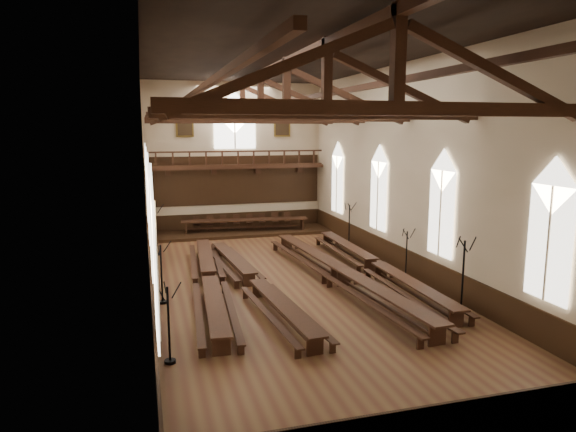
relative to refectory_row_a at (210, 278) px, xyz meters
name	(u,v)px	position (x,y,z in m)	size (l,w,h in m)	color
ground	(287,283)	(3.49, 0.08, -0.53)	(26.00, 26.00, 0.00)	brown
room_walls	(287,139)	(3.49, 0.08, 5.93)	(26.00, 26.00, 26.00)	beige
wainscot_band	(287,270)	(3.49, 0.08, 0.07)	(12.00, 26.00, 1.20)	black
side_windows	(287,201)	(3.49, 0.08, 3.22)	(11.85, 19.80, 4.50)	white
end_window	(235,124)	(3.49, 12.98, 6.70)	(2.80, 0.12, 3.80)	white
minstrels_gallery	(236,174)	(3.49, 12.74, 3.38)	(11.80, 1.24, 3.70)	#3E1D13
portraits	(235,126)	(3.49, 12.98, 6.57)	(7.75, 0.09, 1.45)	brown
roof_trusses	(287,98)	(3.49, 0.08, 7.69)	(11.70, 25.70, 2.80)	#3E1D13
refectory_row_a	(210,278)	(0.00, 0.00, 0.00)	(1.94, 14.21, 0.72)	#3E1D13
refectory_row_b	(253,280)	(1.75, -0.84, -0.02)	(1.91, 14.02, 0.70)	#3E1D13
refectory_row_c	(340,271)	(5.73, -0.80, 0.06)	(2.19, 15.01, 0.80)	#3E1D13
refectory_row_d	(375,264)	(7.88, 0.07, 0.01)	(1.59, 14.26, 0.73)	#3E1D13
dais	(245,232)	(3.82, 11.48, -0.43)	(11.40, 2.93, 0.20)	black
high_table	(245,221)	(3.82, 11.48, 0.33)	(8.42, 1.73, 0.78)	#3E1D13
high_chairs	(243,221)	(3.82, 12.29, 0.20)	(6.77, 0.48, 0.97)	#3E1D13
candelabrum_left_near	(169,339)	(-2.06, -6.80, 0.24)	(0.75, 0.73, 2.50)	black
candelabrum_left_mid	(162,285)	(-2.06, -1.27, 0.25)	(0.75, 0.75, 2.54)	black
candelabrum_left_far	(156,240)	(-2.06, 7.04, 0.34)	(0.78, 0.88, 2.86)	black
candelabrum_right_near	(462,288)	(9.04, -5.16, 0.35)	(0.85, 0.86, 2.89)	black
candelabrum_right_mid	(406,263)	(9.04, -0.77, 0.20)	(0.69, 0.71, 2.37)	black
candelabrum_right_far	(349,233)	(9.04, 6.14, 0.28)	(0.75, 0.80, 2.64)	black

